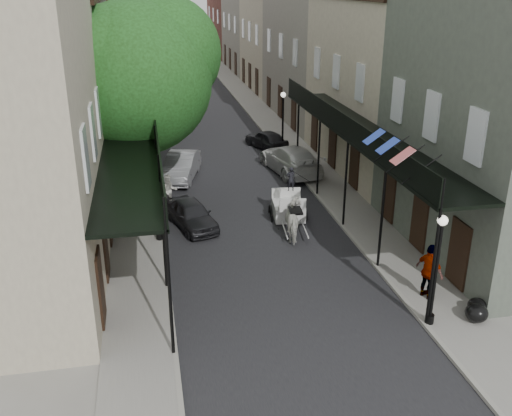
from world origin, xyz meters
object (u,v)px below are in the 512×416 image
car_right_near (290,159)px  car_right_far (267,139)px  horse (296,220)px  tree_near (145,71)px  pedestrian_sidewalk_left (140,141)px  pedestrian_walking (169,191)px  car_left_near (192,214)px  car_left_far (167,126)px  tree_far (142,50)px  lamppost_left (157,196)px  carriage (287,194)px  car_left_mid (181,166)px  pedestrian_sidewalk_right (429,272)px  lamppost_right_far (283,121)px  lamppost_right_near (436,269)px

car_right_near → car_right_far: (-0.30, 5.09, -0.17)m
horse → car_right_far: size_ratio=0.53×
tree_near → pedestrian_sidewalk_left: tree_near is taller
pedestrian_walking → car_left_near: pedestrian_walking is taller
car_left_far → tree_far: bearing=-179.4°
lamppost_left → carriage: bearing=16.6°
horse → car_right_near: 8.93m
tree_near → car_right_near: tree_near is taller
tree_far → car_right_near: bearing=-52.4°
car_left_mid → lamppost_left: bearing=-85.5°
car_left_mid → car_right_far: 7.79m
lamppost_left → horse: (5.71, -0.70, -1.25)m
pedestrian_sidewalk_right → car_left_far: size_ratio=0.45×
lamppost_right_far → carriage: size_ratio=1.38×
lamppost_right_near → horse: (-2.49, 7.30, -1.25)m
carriage → pedestrian_walking: 5.74m
pedestrian_sidewalk_left → car_left_far: size_ratio=0.42×
pedestrian_sidewalk_right → car_right_near: size_ratio=0.37×
horse → pedestrian_sidewalk_right: pedestrian_sidewalk_right is taller
pedestrian_sidewalk_left → car_left_near: pedestrian_sidewalk_left is taller
car_right_near → lamppost_left: bearing=36.7°
lamppost_right_near → pedestrian_sidewalk_left: size_ratio=2.01×
lamppost_right_far → car_right_far: bearing=126.5°
tree_far → car_left_mid: bearing=-80.8°
tree_near → pedestrian_sidewalk_left: 10.14m
lamppost_right_far → car_right_near: size_ratio=0.69×
carriage → pedestrian_sidewalk_left: carriage is taller
tree_near → car_right_far: tree_near is taller
lamppost_right_near → lamppost_left: bearing=135.7°
lamppost_right_near → pedestrian_walking: lamppost_right_near is taller
lamppost_right_near → pedestrian_sidewalk_left: bearing=113.2°
lamppost_right_near → car_right_near: (-0.50, 16.00, -1.27)m
car_right_near → carriage: bearing=65.0°
car_right_near → tree_far: bearing=-61.8°
lamppost_right_far → car_left_mid: (-6.70, -4.00, -1.33)m
car_left_mid → car_right_far: size_ratio=1.22×
lamppost_left → lamppost_right_far: size_ratio=1.00×
pedestrian_sidewalk_right → car_left_near: pedestrian_sidewalk_right is taller
lamppost_right_near → car_right_far: size_ratio=1.04×
lamppost_right_near → car_right_far: 21.15m
tree_far → carriage: (6.11, -16.39, -4.80)m
lamppost_right_far → carriage: (-2.23, -10.22, -1.01)m
horse → car_right_far: (1.69, 13.79, -0.19)m
tree_far → lamppost_right_far: 11.05m
carriage → car_right_near: 6.46m
lamppost_right_near → horse: 7.81m
car_right_near → car_right_far: size_ratio=1.50×
carriage → car_left_far: carriage is taller
car_left_near → car_right_near: bearing=31.0°
horse → car_left_near: bearing=-19.1°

